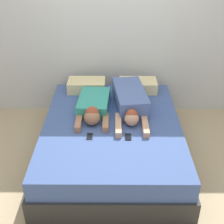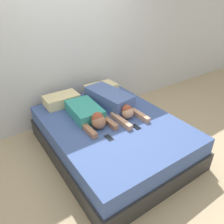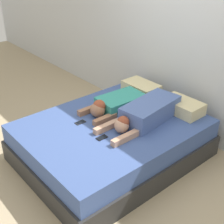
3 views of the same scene
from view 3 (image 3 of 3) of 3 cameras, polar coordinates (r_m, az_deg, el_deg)
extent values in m
plane|color=tan|center=(4.09, 0.00, -8.08)|extent=(12.00, 12.00, 0.00)
cube|color=silver|center=(4.34, 12.90, 12.64)|extent=(12.00, 0.06, 2.60)
cube|color=#2D2D2D|center=(4.01, 0.00, -6.54)|extent=(1.71, 2.18, 0.27)
cube|color=#3F5999|center=(3.87, 0.00, -3.48)|extent=(1.65, 2.12, 0.24)
cube|color=beige|center=(4.55, 5.37, 4.35)|extent=(0.53, 0.32, 0.16)
cube|color=beige|center=(4.12, 12.68, 1.02)|extent=(0.53, 0.32, 0.16)
cube|color=teal|center=(4.14, 1.66, 1.91)|extent=(0.42, 0.63, 0.16)
sphere|color=#A37051|center=(3.91, -2.63, 0.42)|extent=(0.19, 0.19, 0.19)
sphere|color=#99472D|center=(3.90, -2.37, 1.09)|extent=(0.16, 0.16, 0.16)
cube|color=#A37051|center=(4.04, -4.18, 0.42)|extent=(0.07, 0.34, 0.07)
cube|color=#A37051|center=(3.82, -1.30, -1.32)|extent=(0.07, 0.34, 0.07)
cube|color=#4C66A5|center=(3.87, 7.05, 0.29)|extent=(0.47, 0.84, 0.24)
sphere|color=tan|center=(3.59, 1.78, -2.52)|extent=(0.17, 0.17, 0.17)
sphere|color=#99472D|center=(3.58, 2.04, -1.87)|extent=(0.15, 0.15, 0.15)
cube|color=tan|center=(3.69, -0.50, -2.51)|extent=(0.07, 0.44, 0.07)
cube|color=tan|center=(3.49, 2.83, -4.55)|extent=(0.07, 0.44, 0.07)
cube|color=#2D2D33|center=(3.83, -5.82, -1.90)|extent=(0.07, 0.13, 0.01)
cube|color=black|center=(3.83, -5.82, -1.83)|extent=(0.06, 0.11, 0.00)
cube|color=black|center=(3.53, -1.87, -4.71)|extent=(0.07, 0.13, 0.01)
cube|color=black|center=(3.52, -1.87, -4.64)|extent=(0.06, 0.11, 0.00)
camera|label=1|loc=(2.70, -67.26, 14.00)|focal=50.00mm
camera|label=2|loc=(3.97, -42.59, 17.35)|focal=35.00mm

